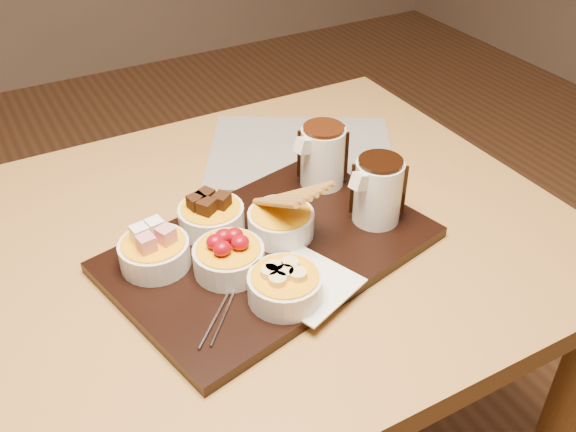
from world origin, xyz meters
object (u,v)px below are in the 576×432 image
bowl_strawberries (229,260)px  newspaper (301,153)px  pitcher_milk_chocolate (323,157)px  pitcher_dark_chocolate (378,192)px  dining_table (193,299)px  serving_board (270,249)px

bowl_strawberries → newspaper: bowl_strawberries is taller
pitcher_milk_chocolate → pitcher_dark_chocolate: bearing=-94.4°
newspaper → bowl_strawberries: bearing=-105.5°
dining_table → pitcher_dark_chocolate: pitcher_dark_chocolate is taller
dining_table → pitcher_dark_chocolate: (0.28, -0.09, 0.17)m
serving_board → pitcher_dark_chocolate: (0.17, -0.02, 0.06)m
newspaper → pitcher_milk_chocolate: bearing=-73.2°
serving_board → pitcher_dark_chocolate: bearing=-20.0°
serving_board → pitcher_milk_chocolate: bearing=21.8°
serving_board → pitcher_milk_chocolate: pitcher_milk_chocolate is taller
bowl_strawberries → newspaper: bearing=43.9°
dining_table → newspaper: bearing=29.1°
pitcher_milk_chocolate → newspaper: bearing=63.3°
pitcher_dark_chocolate → newspaper: bearing=74.6°
serving_board → newspaper: size_ratio=1.37×
bowl_strawberries → pitcher_milk_chocolate: size_ratio=0.99×
pitcher_milk_chocolate → bowl_strawberries: bearing=-163.6°
dining_table → bowl_strawberries: 0.17m
bowl_strawberries → newspaper: size_ratio=0.30×
dining_table → pitcher_milk_chocolate: size_ratio=11.92×
serving_board → bowl_strawberries: 0.08m
pitcher_dark_chocolate → pitcher_milk_chocolate: size_ratio=1.00×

